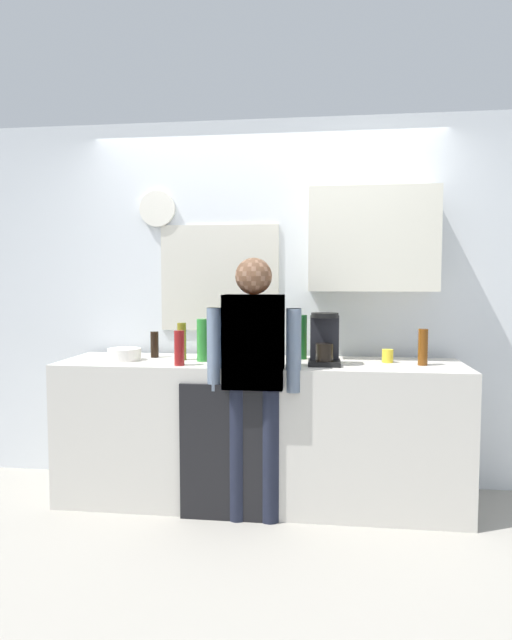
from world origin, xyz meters
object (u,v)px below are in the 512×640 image
at_px(person_at_sink, 254,367).
at_px(person_guest, 254,367).
at_px(bottle_red_vinegar, 179,348).
at_px(cup_yellow_cup, 388,356).
at_px(bottle_green_wine, 301,337).
at_px(dish_soap, 321,348).
at_px(bottle_clear_soda, 204,340).
at_px(mixing_bowl, 124,354).
at_px(coffee_maker, 325,341).
at_px(bottle_amber_beer, 423,347).
at_px(bottle_dark_sauce, 155,344).
at_px(bottle_olive_oil, 182,341).

distance_m(person_at_sink, person_guest, 0.00).
height_order(bottle_red_vinegar, cup_yellow_cup, bottle_red_vinegar).
bearing_deg(bottle_green_wine, dish_soap, -3.34).
xyz_separation_m(bottle_clear_soda, bottle_green_wine, (0.64, 0.18, 0.01)).
bearing_deg(mixing_bowl, bottle_green_wine, 10.17).
distance_m(bottle_red_vinegar, dish_soap, 0.95).
distance_m(bottle_red_vinegar, person_at_sink, 0.50).
relative_size(bottle_green_wine, person_at_sink, 0.19).
height_order(coffee_maker, bottle_amber_beer, coffee_maker).
xyz_separation_m(bottle_amber_beer, person_guest, (-1.03, -0.28, -0.10)).
height_order(bottle_dark_sauce, cup_yellow_cup, bottle_dark_sauce).
height_order(coffee_maker, bottle_olive_oil, coffee_maker).
distance_m(bottle_olive_oil, bottle_green_wine, 0.81).
relative_size(bottle_olive_oil, bottle_green_wine, 0.83).
bearing_deg(bottle_amber_beer, person_at_sink, -165.07).
bearing_deg(person_guest, bottle_clear_soda, -17.22).
bearing_deg(bottle_green_wine, coffee_maker, -55.80).
height_order(bottle_dark_sauce, bottle_green_wine, bottle_green_wine).
bearing_deg(bottle_dark_sauce, person_at_sink, -28.64).
bearing_deg(person_guest, cup_yellow_cup, -135.88).
bearing_deg(bottle_dark_sauce, bottle_red_vinegar, -51.03).
bearing_deg(bottle_olive_oil, bottle_amber_beer, -1.44).
xyz_separation_m(bottle_red_vinegar, bottle_clear_soda, (0.11, 0.20, 0.03)).
xyz_separation_m(coffee_maker, bottle_olive_oil, (-0.95, 0.09, -0.02)).
height_order(cup_yellow_cup, person_at_sink, person_at_sink).
distance_m(bottle_red_vinegar, cup_yellow_cup, 1.34).
relative_size(bottle_dark_sauce, dish_soap, 1.00).
bearing_deg(person_at_sink, bottle_red_vinegar, 162.13).
height_order(bottle_dark_sauce, person_at_sink, person_at_sink).
xyz_separation_m(bottle_olive_oil, person_guest, (0.53, -0.32, -0.11)).
xyz_separation_m(mixing_bowl, dish_soap, (1.30, 0.20, 0.04)).
distance_m(coffee_maker, bottle_green_wine, 0.28).
relative_size(coffee_maker, mixing_bowl, 1.50).
bearing_deg(person_guest, coffee_maker, -131.31).
bearing_deg(person_at_sink, bottle_amber_beer, 6.53).
xyz_separation_m(cup_yellow_cup, dish_soap, (-0.43, 0.08, 0.04)).
xyz_separation_m(bottle_clear_soda, cup_yellow_cup, (1.20, 0.09, -0.10)).
distance_m(bottle_amber_beer, cup_yellow_cup, 0.24).
bearing_deg(dish_soap, person_guest, -131.62).
xyz_separation_m(bottle_clear_soda, person_guest, (0.37, -0.28, -0.13)).
bearing_deg(dish_soap, cup_yellow_cup, -10.70).
relative_size(coffee_maker, bottle_olive_oil, 1.32).
xyz_separation_m(dish_soap, person_at_sink, (-0.40, -0.45, -0.06)).
distance_m(coffee_maker, mixing_bowl, 1.33).
bearing_deg(mixing_bowl, bottle_olive_oil, 10.17).
bearing_deg(bottle_amber_beer, coffee_maker, -175.66).
height_order(coffee_maker, bottle_dark_sauce, coffee_maker).
distance_m(bottle_dark_sauce, cup_yellow_cup, 1.57).
xyz_separation_m(dish_soap, person_guest, (-0.40, -0.45, -0.06)).
xyz_separation_m(bottle_amber_beer, cup_yellow_cup, (-0.21, 0.09, -0.07)).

